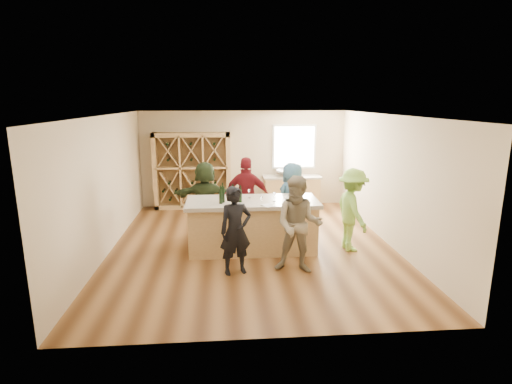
{
  "coord_description": "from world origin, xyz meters",
  "views": [
    {
      "loc": [
        -0.58,
        -8.21,
        3.1
      ],
      "look_at": [
        0.1,
        0.2,
        1.15
      ],
      "focal_mm": 28.0,
      "sensor_mm": 36.0,
      "label": 1
    }
  ],
  "objects": [
    {
      "name": "wine_bottle_c",
      "position": [
        -0.62,
        -0.36,
        1.24
      ],
      "size": [
        0.09,
        0.09,
        0.33
      ],
      "primitive_type": "cylinder",
      "rotation": [
        0.0,
        0.0,
        -0.13
      ],
      "color": "black",
      "rests_on": "tasting_counter_top"
    },
    {
      "name": "wine_glass_d",
      "position": [
        0.42,
        -0.38,
        1.17
      ],
      "size": [
        0.08,
        0.08,
        0.18
      ],
      "primitive_type": "cone",
      "rotation": [
        0.0,
        0.0,
        -0.17
      ],
      "color": "white",
      "rests_on": "tasting_counter_top"
    },
    {
      "name": "ceiling",
      "position": [
        0.0,
        0.0,
        2.85
      ],
      "size": [
        6.0,
        7.0,
        0.1
      ],
      "primitive_type": "cube",
      "color": "white",
      "rests_on": "ground"
    },
    {
      "name": "wall_left",
      "position": [
        -3.05,
        0.0,
        1.4
      ],
      "size": [
        0.1,
        7.0,
        2.8
      ],
      "primitive_type": "cube",
      "color": "beige",
      "rests_on": "ground"
    },
    {
      "name": "sink",
      "position": [
        1.2,
        3.2,
        1.01
      ],
      "size": [
        0.54,
        0.54,
        0.19
      ],
      "primitive_type": "imported",
      "color": "silver",
      "rests_on": "back_counter_top"
    },
    {
      "name": "tasting_menu_c",
      "position": [
        0.86,
        -0.6,
        1.08
      ],
      "size": [
        0.29,
        0.34,
        0.0
      ],
      "primitive_type": "cube",
      "rotation": [
        0.0,
        0.0,
        0.32
      ],
      "color": "white",
      "rests_on": "tasting_counter_top"
    },
    {
      "name": "person_far_mid",
      "position": [
        -0.07,
        0.69,
        0.92
      ],
      "size": [
        1.17,
        0.75,
        1.85
      ],
      "primitive_type": "imported",
      "rotation": [
        0.0,
        0.0,
        2.95
      ],
      "color": "#590F14",
      "rests_on": "floor"
    },
    {
      "name": "person_far_left",
      "position": [
        -1.03,
        0.91,
        0.86
      ],
      "size": [
        1.67,
        0.8,
        1.73
      ],
      "primitive_type": "imported",
      "rotation": [
        0.0,
        0.0,
        3.0
      ],
      "color": "#263319",
      "rests_on": "floor"
    },
    {
      "name": "wine_glass_a",
      "position": [
        -0.34,
        -0.68,
        1.17
      ],
      "size": [
        0.09,
        0.09,
        0.17
      ],
      "primitive_type": "cone",
      "rotation": [
        0.0,
        0.0,
        0.4
      ],
      "color": "white",
      "rests_on": "tasting_counter_top"
    },
    {
      "name": "person_near_left",
      "position": [
        -0.4,
        -1.38,
        0.81
      ],
      "size": [
        0.69,
        0.58,
        1.62
      ],
      "primitive_type": "imported",
      "rotation": [
        0.0,
        0.0,
        0.29
      ],
      "color": "black",
      "rests_on": "floor"
    },
    {
      "name": "wine_glass_c",
      "position": [
        0.68,
        -0.69,
        1.17
      ],
      "size": [
        0.08,
        0.08,
        0.17
      ],
      "primitive_type": "cone",
      "rotation": [
        0.0,
        0.0,
        0.18
      ],
      "color": "white",
      "rests_on": "tasting_counter_top"
    },
    {
      "name": "person_near_right",
      "position": [
        0.74,
        -1.41,
        0.9
      ],
      "size": [
        0.96,
        0.68,
        1.79
      ],
      "primitive_type": "imported",
      "rotation": [
        0.0,
        0.0,
        -0.25
      ],
      "color": "gray",
      "rests_on": "floor"
    },
    {
      "name": "wall_back",
      "position": [
        0.0,
        3.55,
        1.4
      ],
      "size": [
        6.0,
        0.1,
        2.8
      ],
      "primitive_type": "cube",
      "color": "beige",
      "rests_on": "ground"
    },
    {
      "name": "wine_bottle_d",
      "position": [
        -0.41,
        -0.47,
        1.24
      ],
      "size": [
        0.09,
        0.09,
        0.31
      ],
      "primitive_type": "cylinder",
      "rotation": [
        0.0,
        0.0,
        -0.27
      ],
      "color": "black",
      "rests_on": "tasting_counter_top"
    },
    {
      "name": "person_server",
      "position": [
        2.06,
        -0.4,
        0.87
      ],
      "size": [
        0.63,
        1.17,
        1.74
      ],
      "primitive_type": "imported",
      "rotation": [
        0.0,
        0.0,
        1.67
      ],
      "color": "#8CC64C",
      "rests_on": "floor"
    },
    {
      "name": "window_pane",
      "position": [
        1.5,
        3.44,
        1.75
      ],
      "size": [
        1.18,
        0.01,
        1.18
      ],
      "primitive_type": "cube",
      "color": "white",
      "rests_on": "wall_back"
    },
    {
      "name": "wall_right",
      "position": [
        3.05,
        0.0,
        1.4
      ],
      "size": [
        0.1,
        7.0,
        2.8
      ],
      "primitive_type": "cube",
      "color": "beige",
      "rests_on": "ground"
    },
    {
      "name": "wine_bottle_e",
      "position": [
        -0.26,
        -0.38,
        1.21
      ],
      "size": [
        0.08,
        0.08,
        0.27
      ],
      "primitive_type": "cylinder",
      "rotation": [
        0.0,
        0.0,
        0.19
      ],
      "color": "black",
      "rests_on": "tasting_counter_top"
    },
    {
      "name": "tasting_counter_top",
      "position": [
        -0.01,
        -0.24,
        1.04
      ],
      "size": [
        2.72,
        1.12,
        0.08
      ],
      "primitive_type": "cube",
      "color": "#B0A590",
      "rests_on": "tasting_counter_base"
    },
    {
      "name": "window_frame",
      "position": [
        1.5,
        3.47,
        1.75
      ],
      "size": [
        1.3,
        0.06,
        1.3
      ],
      "primitive_type": "cube",
      "color": "white",
      "rests_on": "wall_back"
    },
    {
      "name": "wall_front",
      "position": [
        0.0,
        -3.55,
        1.4
      ],
      "size": [
        6.0,
        0.1,
        2.8
      ],
      "primitive_type": "cube",
      "color": "beige",
      "rests_on": "ground"
    },
    {
      "name": "tasting_menu_a",
      "position": [
        -0.31,
        -0.64,
        1.08
      ],
      "size": [
        0.25,
        0.3,
        0.0
      ],
      "primitive_type": "cube",
      "rotation": [
        0.0,
        0.0,
        0.18
      ],
      "color": "white",
      "rests_on": "tasting_counter_top"
    },
    {
      "name": "tasting_counter_base",
      "position": [
        -0.01,
        -0.24,
        0.5
      ],
      "size": [
        2.6,
        1.0,
        1.0
      ],
      "primitive_type": "cube",
      "color": "tan",
      "rests_on": "floor"
    },
    {
      "name": "floor",
      "position": [
        0.0,
        0.0,
        -0.05
      ],
      "size": [
        6.0,
        7.0,
        0.1
      ],
      "primitive_type": "cube",
      "color": "brown",
      "rests_on": "ground"
    },
    {
      "name": "wine_glass_b",
      "position": [
        0.13,
        -0.7,
        1.17
      ],
      "size": [
        0.07,
        0.07,
        0.17
      ],
      "primitive_type": "cone",
      "rotation": [
        0.0,
        0.0,
        0.09
      ],
      "color": "white",
      "rests_on": "tasting_counter_top"
    },
    {
      "name": "wine_glass_e",
      "position": [
        0.91,
        -0.5,
        1.16
      ],
      "size": [
        0.06,
        0.06,
        0.16
      ],
      "primitive_type": "cone",
      "rotation": [
        0.0,
        0.0,
        0.05
      ],
      "color": "white",
      "rests_on": "tasting_counter_top"
    },
    {
      "name": "wine_bottle_b",
      "position": [
        -0.66,
        -0.46,
        1.23
      ],
      "size": [
        0.08,
        0.08,
        0.29
      ],
      "primitive_type": "cylinder",
      "rotation": [
        0.0,
        0.0,
        -0.11
      ],
      "color": "black",
      "rests_on": "tasting_counter_top"
    },
    {
      "name": "tasting_menu_b",
      "position": [
        0.27,
        -0.69,
        1.08
      ],
      "size": [
        0.28,
        0.32,
        0.0
      ],
      "primitive_type": "cube",
      "rotation": [
        0.0,
        0.0,
        0.42
      ],
      "color": "white",
      "rests_on": "tasting_counter_top"
    },
    {
      "name": "wine_rack",
      "position": [
        -1.5,
        3.27,
        1.1
      ],
      "size": [
        2.2,
        0.45,
        2.2
      ],
      "primitive_type": "cube",
      "color": "tan",
      "rests_on": "floor"
    },
    {
      "name": "back_counter_top",
      "position": [
        1.4,
        3.2,
        0.89
      ],
      "size": [
        1.7,
        0.62,
        0.06
      ],
      "primitive_type": "cube",
      "color": "#B0A590",
      "rests_on": "back_counter_base"
    },
    {
      "name": "back_counter_base",
      "position": [
        1.4,
        3.2,
        0.43
      ],
      "size": [
        1.6,
        0.58,
        0.86
      ],
      "primitive_type": "cube",
      "color": "tan",
      "rests_on": "floor"
    },
    {
      "name": "person_far_right",
      "position": [
        0.99,
        0.75,
        0.85
      ],
      "size": [
        0.99,
        0.86,
        1.7
      ],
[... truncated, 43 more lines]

